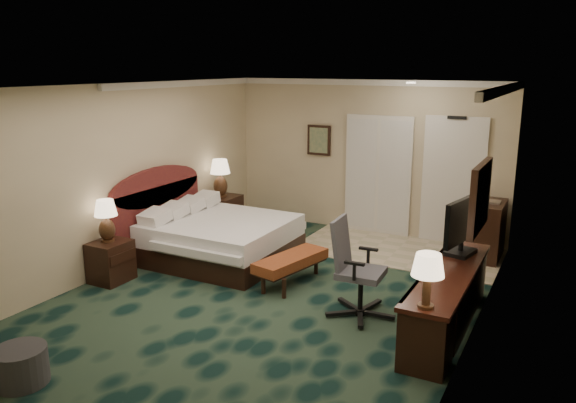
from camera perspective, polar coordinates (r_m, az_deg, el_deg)
The scene contains 24 objects.
floor at distance 7.19m, azimuth -2.95°, elevation -10.50°, with size 5.00×7.50×0.00m, color black.
ceiling at distance 6.56m, azimuth -3.24°, elevation 11.53°, with size 5.00×7.50×0.00m, color white.
wall_back at distance 10.09m, azimuth 7.90°, elevation 4.50°, with size 5.00×0.00×2.70m, color tan.
wall_left at distance 8.29m, azimuth -18.12°, elevation 1.92°, with size 0.00×7.50×2.70m, color tan.
wall_right at distance 5.91m, azimuth 18.23°, elevation -2.69°, with size 0.00×7.50×2.70m, color tan.
crown_molding at distance 6.57m, azimuth -3.24°, elevation 11.09°, with size 5.00×7.50×0.10m, color silver, non-canonical shape.
tile_patch at distance 9.35m, azimuth 11.03°, elevation -4.87°, with size 3.20×1.70×0.01m, color tan.
headboard at distance 9.10m, azimuth -13.07°, elevation -0.94°, with size 0.12×2.00×1.40m, color #47151D, non-canonical shape.
entry_door at distance 9.71m, azimuth 16.41°, elevation 1.90°, with size 1.02×0.06×2.18m, color silver.
closet_doors at distance 10.03m, azimuth 9.11°, elevation 2.65°, with size 1.20×0.06×2.10m, color silver.
wall_art at distance 10.35m, azimuth 3.17°, elevation 6.24°, with size 0.45×0.06×0.55m, color #4A6B56.
wall_mirror at distance 6.45m, azimuth 18.94°, elevation 0.42°, with size 0.05×0.95×0.75m, color white.
bed at distance 8.75m, azimuth -6.79°, elevation -3.86°, with size 2.00×1.85×0.63m, color white.
nightstand_near at distance 8.23m, azimuth -17.56°, elevation -5.82°, with size 0.46×0.52×0.57m, color black.
nightstand_far at distance 10.18m, azimuth -6.64°, elevation -1.27°, with size 0.53×0.60×0.66m, color black.
lamp_near at distance 8.09m, azimuth -17.97°, elevation -1.87°, with size 0.31×0.31×0.59m, color black, non-canonical shape.
lamp_far at distance 10.03m, azimuth -6.89°, elevation 2.39°, with size 0.35×0.35×0.67m, color black, non-canonical shape.
bed_bench at distance 7.79m, azimuth 0.30°, elevation -6.92°, with size 0.41×1.18×0.40m, color maroon.
ottoman at distance 6.08m, azimuth -25.51°, elevation -14.84°, with size 0.50×0.50×0.36m, color #333335.
desk at distance 6.70m, azimuth 15.87°, elevation -9.67°, with size 0.52×2.41×0.70m, color black.
tv at distance 7.11m, azimuth 17.28°, elevation -2.44°, with size 0.08×0.90×0.70m, color black.
desk_lamp at distance 5.51m, azimuth 13.96°, elevation -7.79°, with size 0.31×0.31×0.55m, color black, non-canonical shape.
desk_chair at distance 6.76m, azimuth 7.46°, elevation -6.79°, with size 0.69×0.65×1.19m, color #42434D, non-canonical shape.
minibar at distance 9.25m, azimuth 19.52°, elevation -2.77°, with size 0.47×0.85×0.90m, color black.
Camera 1 is at (3.37, -5.62, 2.96)m, focal length 35.00 mm.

